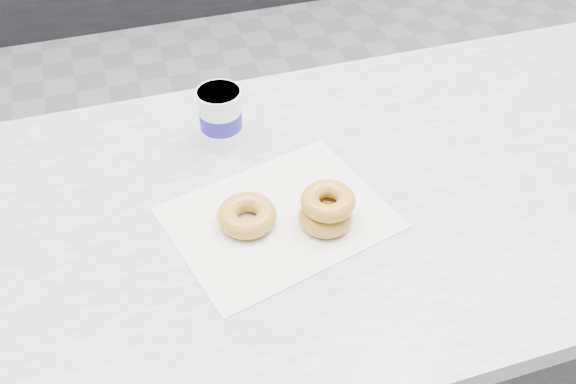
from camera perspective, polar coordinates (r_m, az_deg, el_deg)
name	(u,v)px	position (r m, az deg, el deg)	size (l,w,h in m)	color
ground	(274,268)	(2.15, -1.21, -6.74)	(5.00, 5.00, 0.00)	#969699
counter	(350,336)	(1.45, 5.50, -12.60)	(3.06, 0.76, 0.90)	#333335
wax_paper	(279,218)	(1.04, -0.83, -2.32)	(0.34, 0.26, 0.00)	silver
donut_single	(247,215)	(1.02, -3.66, -2.09)	(0.10, 0.10, 0.03)	#B57C32
donut_stack	(327,209)	(1.02, 3.47, -1.50)	(0.11, 0.11, 0.06)	#B57C32
coffee_cup	(220,116)	(1.17, -6.02, 6.73)	(0.10, 0.10, 0.11)	white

